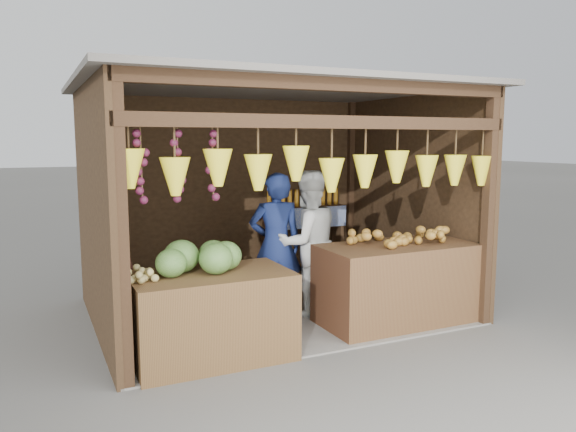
{
  "coord_description": "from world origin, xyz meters",
  "views": [
    {
      "loc": [
        -2.59,
        -6.01,
        2.04
      ],
      "look_at": [
        0.15,
        -0.1,
        1.15
      ],
      "focal_mm": 35.0,
      "sensor_mm": 36.0,
      "label": 1
    }
  ],
  "objects_px": {
    "woman_standing": "(307,243)",
    "vendor_seated": "(111,259)",
    "counter_left": "(211,316)",
    "counter_right": "(397,284)",
    "man_standing": "(276,245)"
  },
  "relations": [
    {
      "from": "man_standing",
      "to": "counter_left",
      "type": "bearing_deg",
      "value": 53.68
    },
    {
      "from": "counter_left",
      "to": "man_standing",
      "type": "height_order",
      "value": "man_standing"
    },
    {
      "from": "man_standing",
      "to": "woman_standing",
      "type": "height_order",
      "value": "woman_standing"
    },
    {
      "from": "counter_right",
      "to": "vendor_seated",
      "type": "relative_size",
      "value": 1.79
    },
    {
      "from": "woman_standing",
      "to": "vendor_seated",
      "type": "xyz_separation_m",
      "value": [
        -2.16,
        0.39,
        -0.08
      ]
    },
    {
      "from": "woman_standing",
      "to": "man_standing",
      "type": "bearing_deg",
      "value": -10.83
    },
    {
      "from": "counter_right",
      "to": "vendor_seated",
      "type": "bearing_deg",
      "value": 158.97
    },
    {
      "from": "counter_left",
      "to": "counter_right",
      "type": "distance_m",
      "value": 2.19
    },
    {
      "from": "counter_left",
      "to": "man_standing",
      "type": "xyz_separation_m",
      "value": [
        1.05,
        0.9,
        0.43
      ]
    },
    {
      "from": "counter_left",
      "to": "woman_standing",
      "type": "xyz_separation_m",
      "value": [
        1.43,
        0.84,
        0.44
      ]
    },
    {
      "from": "counter_right",
      "to": "vendor_seated",
      "type": "xyz_separation_m",
      "value": [
        -2.91,
        1.12,
        0.32
      ]
    },
    {
      "from": "counter_right",
      "to": "man_standing",
      "type": "distance_m",
      "value": 1.43
    },
    {
      "from": "counter_right",
      "to": "woman_standing",
      "type": "bearing_deg",
      "value": 135.96
    },
    {
      "from": "counter_left",
      "to": "woman_standing",
      "type": "relative_size",
      "value": 0.87
    },
    {
      "from": "vendor_seated",
      "to": "woman_standing",
      "type": "bearing_deg",
      "value": -165.71
    }
  ]
}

